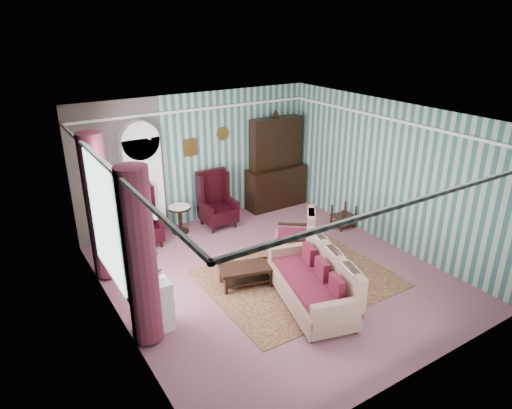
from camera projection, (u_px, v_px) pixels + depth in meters
floor at (275, 276)px, 8.30m from camera, size 6.00×6.00×0.00m
room_shell at (239, 175)px, 7.37m from camera, size 5.53×6.02×2.91m
bookcase at (144, 186)px, 9.42m from camera, size 0.80×0.28×2.24m
dresser_hutch at (276, 160)px, 10.91m from camera, size 1.50×0.56×2.36m
wingback_left at (141, 217)px, 9.18m from camera, size 0.76×0.80×1.25m
wingback_right at (218, 200)px, 10.05m from camera, size 0.76×0.80×1.25m
seated_woman at (141, 219)px, 9.19m from camera, size 0.44×0.40×1.18m
round_side_table at (180, 220)px, 9.87m from camera, size 0.50×0.50×0.60m
nest_table at (343, 216)px, 10.12m from camera, size 0.45×0.38×0.54m
plant_stand at (153, 308)px, 6.73m from camera, size 0.55×0.35×0.80m
rug at (298, 278)px, 8.22m from camera, size 3.20×2.60×0.01m
sofa at (312, 281)px, 7.30m from camera, size 1.46×2.14×0.92m
floral_armchair at (294, 236)px, 8.75m from camera, size 1.08×1.09×0.96m
coffee_table at (246, 276)px, 7.96m from camera, size 1.02×0.71×0.37m
potted_plant_a at (150, 277)px, 6.39m from camera, size 0.41×0.38×0.39m
potted_plant_b at (152, 265)px, 6.65m from camera, size 0.26×0.22×0.44m
potted_plant_c at (146, 272)px, 6.49m from camera, size 0.29×0.29×0.41m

